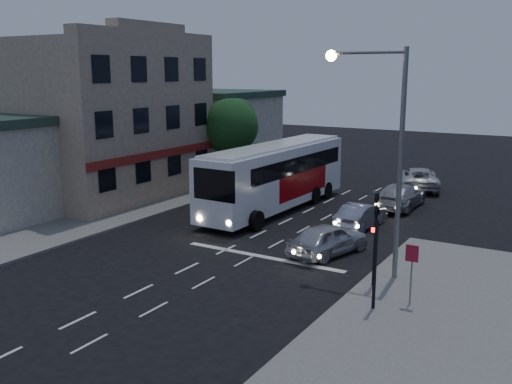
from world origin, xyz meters
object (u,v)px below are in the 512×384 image
Objects in this scene: traffic_signal_main at (375,229)px; regulatory_sign at (412,265)px; street_tree at (231,124)px; car_sedan_a at (361,215)px; streetlight at (385,137)px; tour_bus at (275,175)px; car_sedan_b at (400,196)px; car_suv at (328,239)px; car_sedan_c at (419,178)px; traffic_signal_side at (376,245)px.

traffic_signal_main reaches higher than regulatory_sign.
street_tree is at bearing 138.92° from regulatory_sign.
streetlight is at bearing 119.50° from car_sedan_a.
streetlight reaches higher than tour_bus.
street_tree is (-15.55, 12.82, -1.23)m from streetlight.
regulatory_sign reaches higher than car_sedan_b.
car_sedan_a is (-0.33, 5.13, -0.07)m from car_suv.
car_sedan_a is 0.66× the size of street_tree.
street_tree is (-12.19, -5.64, 3.73)m from car_sedan_c.
regulatory_sign is 5.18m from streetlight.
car_suv is 5.14m from car_sedan_a.
tour_bus is 7.80m from car_sedan_b.
car_sedan_c is 21.58m from regulatory_sign.
car_suv is 1.06× the size of traffic_signal_main.
traffic_signal_main is (3.62, -19.88, 1.65)m from car_sedan_c.
streetlight is at bearing 100.20° from traffic_signal_main.
car_sedan_c is 0.62× the size of streetlight.
regulatory_sign is at bearing -30.84° from traffic_signal_main.
streetlight is (3.29, -6.73, 5.06)m from car_sedan_a.
car_sedan_b is 13.49m from streetlight.
tour_bus reaches higher than car_sedan_b.
traffic_signal_main is at bearing 149.16° from regulatory_sign.
traffic_signal_main is 2.14m from regulatory_sign.
tour_bus is 3.20× the size of car_sedan_a.
traffic_signal_side is at bearing 103.21° from car_sedan_b.
traffic_signal_side is 0.66× the size of street_tree.
traffic_signal_main is at bearing 116.96° from car_sedan_a.
car_sedan_b is (6.33, 4.33, -1.40)m from tour_bus.
car_sedan_c is at bearing 100.31° from traffic_signal_main.
tour_bus is 2.34× the size of car_sedan_c.
tour_bus is at bearing 131.82° from traffic_signal_side.
traffic_signal_side is 0.46× the size of streetlight.
tour_bus is 2.10× the size of street_tree.
traffic_signal_side is 1.86× the size of regulatory_sign.
car_sedan_a is 1.85× the size of regulatory_sign.
car_sedan_b is at bearing -75.21° from car_suv.
car_suv is 1.97× the size of regulatory_sign.
car_suv is 10.62m from car_sedan_b.
car_sedan_a is 14.22m from street_tree.
car_sedan_a is 9.06m from traffic_signal_main.
car_sedan_c is 1.35× the size of traffic_signal_main.
regulatory_sign is at bearing -41.08° from street_tree.
streetlight reaches higher than regulatory_sign.
traffic_signal_main is at bearing 109.49° from traffic_signal_side.
car_suv is 6.42m from regulatory_sign.
car_sedan_b is 14.08m from traffic_signal_main.
traffic_signal_side is at bearing 82.70° from car_sedan_c.
car_suv is 17.28m from street_tree.
car_suv is at bearing 72.91° from car_sedan_c.
traffic_signal_side is 1.61m from regulatory_sign.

